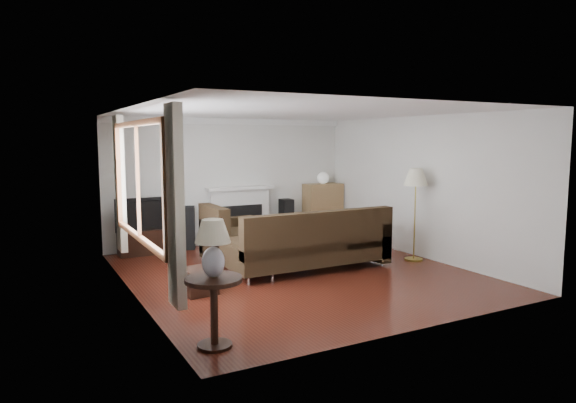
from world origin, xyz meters
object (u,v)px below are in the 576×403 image
bookshelf (323,210)px  sectional_sofa (308,241)px  tv_stand (144,242)px  coffee_table (255,240)px  floor_lamp (415,215)px  side_table (214,312)px

bookshelf → sectional_sofa: bookshelf is taller
tv_stand → coffee_table: bearing=-19.9°
bookshelf → floor_lamp: bearing=-86.7°
sectional_sofa → side_table: (-2.41, -2.26, -0.10)m
sectional_sofa → tv_stand: bearing=131.1°
coffee_table → tv_stand: bearing=167.1°
coffee_table → floor_lamp: bearing=-36.7°
side_table → bookshelf: bearing=47.9°
tv_stand → sectional_sofa: 3.16m
floor_lamp → side_table: size_ratio=2.21×
bookshelf → sectional_sofa: 2.99m
tv_stand → sectional_sofa: bearing=-48.9°
sectional_sofa → floor_lamp: size_ratio=1.79×
bookshelf → coffee_table: 2.11m
sectional_sofa → coffee_table: size_ratio=2.74×
side_table → tv_stand: bearing=85.8°
tv_stand → coffee_table: 2.03m
coffee_table → side_table: side_table is taller
sectional_sofa → coffee_table: bearing=95.4°
sectional_sofa → floor_lamp: (1.95, -0.33, 0.34)m
coffee_table → side_table: bearing=-112.8°
sectional_sofa → coffee_table: sectional_sofa is taller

